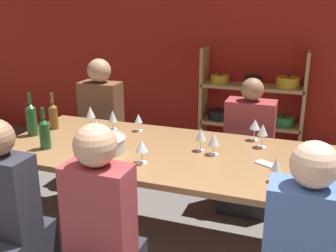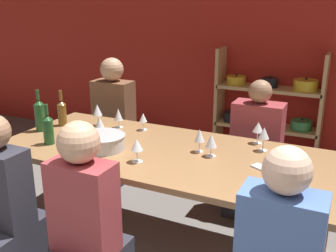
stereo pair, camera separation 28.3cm
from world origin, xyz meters
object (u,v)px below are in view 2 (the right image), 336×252
wine_glass_white_a (200,136)px  person_far_a (255,165)px  wine_glass_empty_c (211,141)px  person_near_c (87,251)px  wine_bottle_dark (62,112)px  shelf_unit (269,118)px  wine_glass_empty_b (143,118)px  wine_bottle_green (48,129)px  wine_glass_red_a (137,146)px  person_far_b (115,134)px  wine_bottle_amber (40,115)px  wine_glass_empty_d (258,128)px  wine_glass_empty_a (100,123)px  wine_glass_white_c (268,169)px  mixing_bowl (103,141)px  wine_glass_white_b (264,134)px  person_near_a (6,225)px  cell_phone (263,168)px  wine_glass_red_b (97,111)px  dining_table (162,160)px  wine_glass_empty_e (118,115)px

wine_glass_white_a → person_far_a: size_ratio=0.14×
wine_glass_empty_c → person_near_c: 1.06m
wine_bottle_dark → person_near_c: 1.46m
shelf_unit → wine_glass_empty_b: shelf_unit is taller
person_near_c → wine_bottle_green: bearing=141.7°
wine_glass_red_a → person_near_c: size_ratio=0.13×
wine_glass_empty_c → person_far_b: size_ratio=0.13×
wine_bottle_amber → wine_glass_empty_d: size_ratio=2.07×
wine_glass_empty_a → wine_glass_white_c: size_ratio=0.99×
wine_bottle_dark → person_far_b: bearing=87.3°
mixing_bowl → person_far_b: size_ratio=0.26×
wine_glass_empty_a → wine_glass_white_a: size_ratio=0.94×
mixing_bowl → wine_bottle_green: wine_bottle_green is taller
wine_glass_white_b → wine_glass_empty_d: bearing=118.3°
wine_bottle_green → person_near_a: (0.12, -0.58, -0.45)m
shelf_unit → wine_glass_white_c: bearing=-78.9°
wine_glass_empty_d → person_far_a: person_far_a is taller
wine_glass_white_a → wine_glass_white_b: (0.40, 0.21, 0.01)m
wine_bottle_amber → person_near_a: bearing=-63.4°
wine_bottle_green → cell_phone: wine_bottle_green is taller
mixing_bowl → wine_glass_empty_c: (0.74, 0.20, 0.05)m
wine_glass_empty_a → person_far_b: 1.00m
wine_glass_white_b → mixing_bowl: bearing=-156.2°
wine_glass_empty_c → wine_glass_white_c: (0.44, -0.29, -0.00)m
wine_bottle_dark → wine_glass_empty_d: bearing=9.9°
wine_bottle_green → wine_glass_empty_b: 0.75m
wine_bottle_amber → wine_glass_red_b: wine_bottle_amber is taller
wine_glass_empty_d → person_far_a: 0.61m
wine_bottle_dark → wine_glass_empty_c: size_ratio=1.90×
wine_bottle_amber → person_near_c: (1.04, -0.81, -0.44)m
mixing_bowl → dining_table: bearing=22.5°
wine_bottle_dark → wine_glass_red_a: 1.05m
wine_bottle_dark → wine_glass_white_a: bearing=-3.2°
dining_table → wine_glass_empty_c: wine_glass_empty_c is taller
wine_bottle_green → wine_bottle_dark: 0.45m
wine_glass_empty_c → person_near_a: bearing=-139.9°
person_near_c → wine_glass_empty_e: bearing=113.9°
person_far_a → person_near_c: person_near_c is taller
mixing_bowl → wine_bottle_green: (-0.42, -0.09, 0.06)m
wine_glass_white_a → wine_glass_empty_e: wine_glass_white_a is taller
wine_glass_white_c → wine_glass_white_a: bearing=148.4°
wine_glass_white_b → wine_glass_empty_c: bearing=-139.3°
shelf_unit → cell_phone: size_ratio=7.71×
dining_table → wine_glass_empty_b: (-0.34, 0.34, 0.18)m
dining_table → wine_glass_white_b: size_ratio=13.58×
shelf_unit → mixing_bowl: 2.18m
wine_glass_empty_e → wine_glass_empty_d: bearing=6.4°
shelf_unit → wine_glass_white_b: (0.27, -1.57, 0.35)m
cell_phone → person_far_b: size_ratio=0.13×
mixing_bowl → wine_glass_empty_d: size_ratio=1.98×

